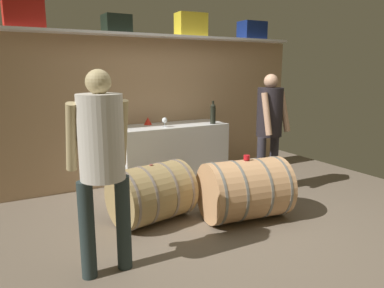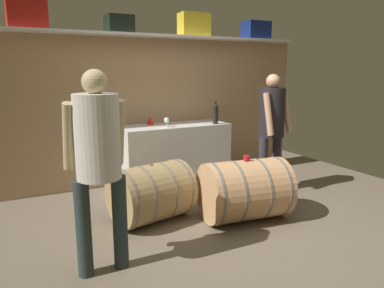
{
  "view_description": "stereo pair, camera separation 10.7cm",
  "coord_description": "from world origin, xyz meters",
  "px_view_note": "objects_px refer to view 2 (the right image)",
  "views": [
    {
      "loc": [
        -2.04,
        -2.82,
        1.6
      ],
      "look_at": [
        -0.19,
        0.53,
        0.81
      ],
      "focal_mm": 33.87,
      "sensor_mm": 36.0,
      "label": 1
    },
    {
      "loc": [
        -1.94,
        -2.87,
        1.6
      ],
      "look_at": [
        -0.19,
        0.53,
        0.81
      ],
      "focal_mm": 33.87,
      "sensor_mm": 36.0,
      "label": 2
    }
  ],
  "objects_px": {
    "work_cabinet": "(174,154)",
    "wine_glass": "(167,120)",
    "red_funnel": "(150,121)",
    "winemaker_pouring": "(98,152)",
    "toolcase_red": "(27,13)",
    "toolcase_yellow": "(194,25)",
    "toolcase_navy": "(256,30)",
    "wine_barrel_near": "(245,190)",
    "wine_barrel_far": "(151,193)",
    "wine_bottle_dark": "(215,113)",
    "visitor_tasting": "(272,121)",
    "tasting_cup": "(247,158)",
    "toolcase_black": "(119,24)"
  },
  "relations": [
    {
      "from": "work_cabinet",
      "to": "wine_glass",
      "type": "bearing_deg",
      "value": -142.41
    },
    {
      "from": "red_funnel",
      "to": "winemaker_pouring",
      "type": "relative_size",
      "value": 0.07
    },
    {
      "from": "work_cabinet",
      "to": "winemaker_pouring",
      "type": "distance_m",
      "value": 2.4
    },
    {
      "from": "work_cabinet",
      "to": "toolcase_red",
      "type": "bearing_deg",
      "value": 173.21
    },
    {
      "from": "toolcase_yellow",
      "to": "red_funnel",
      "type": "relative_size",
      "value": 3.79
    },
    {
      "from": "wine_glass",
      "to": "work_cabinet",
      "type": "bearing_deg",
      "value": 37.59
    },
    {
      "from": "wine_glass",
      "to": "red_funnel",
      "type": "bearing_deg",
      "value": 112.05
    },
    {
      "from": "toolcase_navy",
      "to": "winemaker_pouring",
      "type": "height_order",
      "value": "toolcase_navy"
    },
    {
      "from": "wine_glass",
      "to": "wine_barrel_near",
      "type": "xyz_separation_m",
      "value": [
        0.32,
        -1.36,
        -0.6
      ]
    },
    {
      "from": "toolcase_navy",
      "to": "wine_barrel_near",
      "type": "relative_size",
      "value": 0.4
    },
    {
      "from": "wine_barrel_far",
      "to": "toolcase_navy",
      "type": "bearing_deg",
      "value": 18.16
    },
    {
      "from": "red_funnel",
      "to": "wine_barrel_far",
      "type": "height_order",
      "value": "red_funnel"
    },
    {
      "from": "red_funnel",
      "to": "wine_barrel_near",
      "type": "relative_size",
      "value": 0.11
    },
    {
      "from": "toolcase_red",
      "to": "work_cabinet",
      "type": "distance_m",
      "value": 2.52
    },
    {
      "from": "toolcase_red",
      "to": "wine_bottle_dark",
      "type": "xyz_separation_m",
      "value": [
        2.29,
        -0.4,
        -1.23
      ]
    },
    {
      "from": "wine_glass",
      "to": "wine_barrel_far",
      "type": "height_order",
      "value": "wine_glass"
    },
    {
      "from": "wine_barrel_near",
      "to": "winemaker_pouring",
      "type": "xyz_separation_m",
      "value": [
        -1.62,
        -0.33,
        0.66
      ]
    },
    {
      "from": "red_funnel",
      "to": "visitor_tasting",
      "type": "height_order",
      "value": "visitor_tasting"
    },
    {
      "from": "winemaker_pouring",
      "to": "toolcase_navy",
      "type": "bearing_deg",
      "value": 34.28
    },
    {
      "from": "toolcase_navy",
      "to": "wine_barrel_near",
      "type": "height_order",
      "value": "toolcase_navy"
    },
    {
      "from": "toolcase_red",
      "to": "tasting_cup",
      "type": "relative_size",
      "value": 6.6
    },
    {
      "from": "red_funnel",
      "to": "wine_glass",
      "type": "bearing_deg",
      "value": -67.95
    },
    {
      "from": "toolcase_yellow",
      "to": "winemaker_pouring",
      "type": "relative_size",
      "value": 0.26
    },
    {
      "from": "tasting_cup",
      "to": "winemaker_pouring",
      "type": "xyz_separation_m",
      "value": [
        -1.63,
        -0.33,
        0.3
      ]
    },
    {
      "from": "winemaker_pouring",
      "to": "visitor_tasting",
      "type": "bearing_deg",
      "value": 20.43
    },
    {
      "from": "toolcase_red",
      "to": "toolcase_black",
      "type": "distance_m",
      "value": 1.08
    },
    {
      "from": "toolcase_black",
      "to": "toolcase_navy",
      "type": "relative_size",
      "value": 0.84
    },
    {
      "from": "work_cabinet",
      "to": "wine_barrel_far",
      "type": "xyz_separation_m",
      "value": [
        -0.76,
        -1.07,
        -0.11
      ]
    },
    {
      "from": "toolcase_yellow",
      "to": "visitor_tasting",
      "type": "bearing_deg",
      "value": -60.91
    },
    {
      "from": "winemaker_pouring",
      "to": "wine_barrel_near",
      "type": "bearing_deg",
      "value": 11.49
    },
    {
      "from": "toolcase_black",
      "to": "toolcase_navy",
      "type": "distance_m",
      "value": 2.17
    },
    {
      "from": "toolcase_yellow",
      "to": "work_cabinet",
      "type": "bearing_deg",
      "value": -150.36
    },
    {
      "from": "work_cabinet",
      "to": "visitor_tasting",
      "type": "height_order",
      "value": "visitor_tasting"
    },
    {
      "from": "wine_glass",
      "to": "wine_bottle_dark",
      "type": "bearing_deg",
      "value": -5.49
    },
    {
      "from": "wine_glass",
      "to": "toolcase_red",
      "type": "bearing_deg",
      "value": 168.01
    },
    {
      "from": "work_cabinet",
      "to": "wine_glass",
      "type": "relative_size",
      "value": 11.96
    },
    {
      "from": "toolcase_red",
      "to": "tasting_cup",
      "type": "height_order",
      "value": "toolcase_red"
    },
    {
      "from": "toolcase_yellow",
      "to": "wine_bottle_dark",
      "type": "height_order",
      "value": "toolcase_yellow"
    },
    {
      "from": "toolcase_red",
      "to": "toolcase_black",
      "type": "height_order",
      "value": "toolcase_red"
    },
    {
      "from": "wine_glass",
      "to": "wine_barrel_far",
      "type": "bearing_deg",
      "value": -122.14
    },
    {
      "from": "wine_bottle_dark",
      "to": "work_cabinet",
      "type": "bearing_deg",
      "value": 160.36
    },
    {
      "from": "toolcase_red",
      "to": "toolcase_black",
      "type": "relative_size",
      "value": 1.3
    },
    {
      "from": "wine_bottle_dark",
      "to": "toolcase_red",
      "type": "bearing_deg",
      "value": 170.01
    },
    {
      "from": "toolcase_black",
      "to": "wine_bottle_dark",
      "type": "xyz_separation_m",
      "value": [
        1.21,
        -0.4,
        -1.17
      ]
    },
    {
      "from": "wine_barrel_near",
      "to": "toolcase_yellow",
      "type": "bearing_deg",
      "value": 88.86
    },
    {
      "from": "toolcase_navy",
      "to": "work_cabinet",
      "type": "height_order",
      "value": "toolcase_navy"
    },
    {
      "from": "work_cabinet",
      "to": "toolcase_navy",
      "type": "bearing_deg",
      "value": 7.84
    },
    {
      "from": "wine_barrel_far",
      "to": "winemaker_pouring",
      "type": "height_order",
      "value": "winemaker_pouring"
    },
    {
      "from": "wine_barrel_near",
      "to": "wine_bottle_dark",
      "type": "bearing_deg",
      "value": 80.76
    },
    {
      "from": "wine_glass",
      "to": "visitor_tasting",
      "type": "relative_size",
      "value": 0.08
    }
  ]
}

